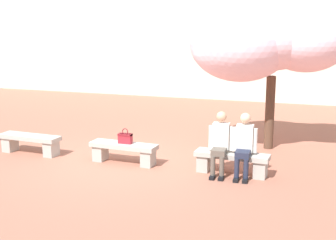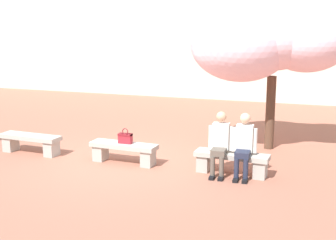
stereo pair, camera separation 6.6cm
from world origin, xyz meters
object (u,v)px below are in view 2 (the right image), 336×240
at_px(person_seated_left, 220,141).
at_px(handbag, 125,138).
at_px(person_seated_right, 244,143).
at_px(stone_bench_near_west, 124,150).
at_px(stone_bench_west_end, 31,141).
at_px(cherry_tree_main, 267,42).
at_px(stone_bench_center, 232,160).

xyz_separation_m(person_seated_left, handbag, (-2.14, 0.07, -0.12)).
height_order(person_seated_right, handbag, person_seated_right).
xyz_separation_m(stone_bench_near_west, person_seated_right, (2.66, -0.05, 0.40)).
bearing_deg(stone_bench_near_west, handbag, 22.55).
height_order(person_seated_left, handbag, person_seated_left).
distance_m(stone_bench_west_end, cherry_tree_main, 6.08).
bearing_deg(handbag, stone_bench_near_west, -157.45).
bearing_deg(person_seated_right, handbag, 178.52).
xyz_separation_m(stone_bench_west_end, stone_bench_near_west, (2.41, 0.00, 0.00)).
bearing_deg(cherry_tree_main, stone_bench_near_west, -141.05).
bearing_deg(stone_bench_west_end, stone_bench_near_west, 0.00).
height_order(stone_bench_west_end, cherry_tree_main, cherry_tree_main).
distance_m(stone_bench_near_west, handbag, 0.29).
bearing_deg(handbag, person_seated_left, -1.81).
height_order(stone_bench_center, person_seated_right, person_seated_right).
height_order(stone_bench_near_west, person_seated_right, person_seated_right).
distance_m(stone_bench_west_end, handbag, 2.46).
bearing_deg(cherry_tree_main, stone_bench_center, -98.65).
bearing_deg(stone_bench_center, stone_bench_west_end, 180.00).
height_order(stone_bench_west_end, handbag, handbag).
distance_m(stone_bench_near_west, cherry_tree_main, 4.23).
distance_m(person_seated_right, cherry_tree_main, 2.97).
bearing_deg(stone_bench_center, person_seated_left, -167.43).
xyz_separation_m(handbag, cherry_tree_main, (2.72, 2.21, 2.03)).
xyz_separation_m(stone_bench_near_west, cherry_tree_main, (2.75, 2.22, 2.32)).
xyz_separation_m(stone_bench_west_end, person_seated_right, (5.07, -0.05, 0.40)).
xyz_separation_m(stone_bench_west_end, stone_bench_center, (4.82, 0.00, 0.00)).
height_order(stone_bench_center, cherry_tree_main, cherry_tree_main).
bearing_deg(handbag, stone_bench_center, -0.34).
relative_size(stone_bench_near_west, handbag, 4.56).
relative_size(stone_bench_west_end, person_seated_left, 1.20).
height_order(person_seated_left, person_seated_right, same).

